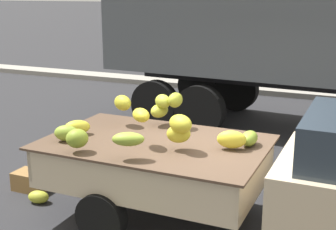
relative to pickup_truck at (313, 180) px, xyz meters
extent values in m
plane|color=#28282B|center=(-1.28, 0.19, -0.89)|extent=(220.00, 220.00, 0.00)
cube|color=gray|center=(-1.28, 8.54, -0.81)|extent=(80.00, 0.80, 0.16)
cube|color=#CCB793|center=(-2.01, 0.01, -0.31)|extent=(2.77, 1.78, 0.08)
cube|color=#CCB793|center=(-2.00, 0.87, -0.05)|extent=(2.76, 0.07, 0.44)
cube|color=#CCB793|center=(-2.02, -0.84, -0.05)|extent=(2.76, 0.07, 0.44)
cube|color=#CCB793|center=(-0.66, 0.00, -0.05)|extent=(0.06, 1.76, 0.44)
cube|color=#CCB793|center=(-3.37, 0.02, -0.05)|extent=(0.06, 1.76, 0.44)
cube|color=#B21914|center=(-2.00, 0.90, -0.09)|extent=(2.65, 0.03, 0.07)
cube|color=brown|center=(-2.01, 0.01, 0.18)|extent=(2.89, 1.90, 0.03)
ellipsoid|color=olive|center=(-2.00, -0.73, 0.45)|extent=(0.43, 0.33, 0.16)
ellipsoid|color=gold|center=(-2.08, -0.25, 0.61)|extent=(0.37, 0.37, 0.17)
ellipsoid|color=olive|center=(-3.06, -0.46, 0.31)|extent=(0.36, 0.29, 0.21)
ellipsoid|color=#9AA22A|center=(-2.01, 0.68, 0.61)|extent=(0.22, 0.29, 0.21)
ellipsoid|color=gold|center=(-3.10, -0.16, 0.30)|extent=(0.39, 0.38, 0.20)
ellipsoid|color=#A9B132|center=(-2.20, 0.68, 0.57)|extent=(0.35, 0.33, 0.20)
ellipsoid|color=olive|center=(-2.69, -0.76, 0.38)|extent=(0.37, 0.37, 0.23)
ellipsoid|color=olive|center=(-0.84, 0.32, 0.30)|extent=(0.21, 0.35, 0.19)
ellipsoid|color=yellow|center=(-1.00, 0.08, 0.33)|extent=(0.39, 0.26, 0.22)
ellipsoid|color=gold|center=(-2.75, 0.49, 0.54)|extent=(0.39, 0.35, 0.22)
ellipsoid|color=gold|center=(-1.56, -0.22, 0.55)|extent=(0.42, 0.40, 0.22)
ellipsoid|color=gold|center=(-1.60, -0.19, 0.41)|extent=(0.35, 0.30, 0.22)
ellipsoid|color=#ACB02F|center=(-2.27, 0.71, 0.42)|extent=(0.25, 0.36, 0.20)
cylinder|color=black|center=(-2.33, 0.87, -0.57)|extent=(0.64, 0.20, 0.64)
cylinder|color=black|center=(-2.34, -0.83, -0.57)|extent=(0.64, 0.20, 0.64)
cylinder|color=black|center=(-2.61, 6.20, -0.35)|extent=(1.10, 0.36, 1.08)
cylinder|color=black|center=(-2.75, 3.80, -0.35)|extent=(1.10, 0.36, 1.08)
cylinder|color=black|center=(-3.69, 6.26, -0.35)|extent=(1.10, 0.36, 1.08)
cylinder|color=black|center=(-3.83, 3.86, -0.35)|extent=(1.10, 0.36, 1.08)
ellipsoid|color=#A7AD2E|center=(-3.75, -0.28, -0.80)|extent=(0.35, 0.26, 0.18)
cube|color=olive|center=(-4.16, 0.05, -0.74)|extent=(0.52, 0.36, 0.29)
camera|label=1|loc=(0.47, -5.22, 2.10)|focal=49.82mm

